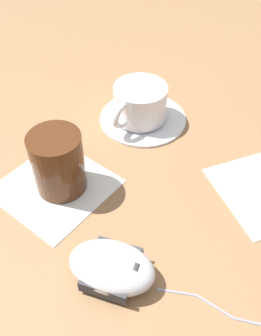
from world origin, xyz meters
TOP-DOWN VIEW (x-y plane):
  - ground_plane at (0.00, 0.00)m, footprint 3.00×3.00m
  - saucer at (-0.12, -0.11)m, footprint 0.14×0.14m
  - coffee_cup at (-0.11, -0.11)m, footprint 0.11×0.09m
  - computer_mouse at (0.13, 0.05)m, footprint 0.10×0.12m
  - napkin_under_glass at (0.08, -0.10)m, footprint 0.15×0.15m
  - drinking_glass at (0.07, -0.10)m, footprint 0.07×0.07m

SIDE VIEW (x-z plane):
  - ground_plane at x=0.00m, z-range 0.00..0.00m
  - napkin_under_glass at x=0.08m, z-range 0.00..0.00m
  - saucer at x=-0.12m, z-range 0.00..0.01m
  - computer_mouse at x=0.13m, z-range 0.00..0.04m
  - coffee_cup at x=-0.11m, z-range 0.01..0.06m
  - drinking_glass at x=0.07m, z-range 0.00..0.09m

